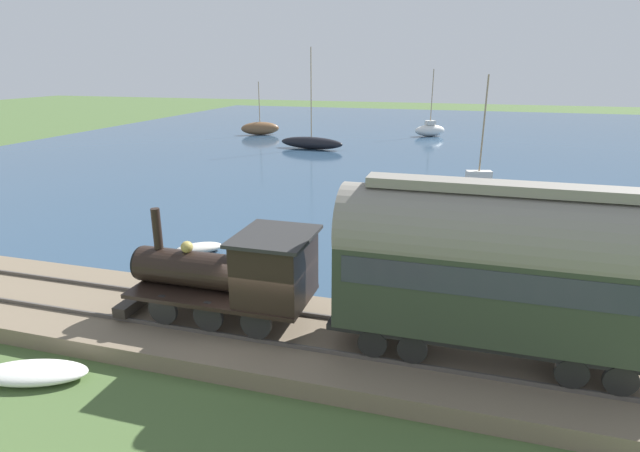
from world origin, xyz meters
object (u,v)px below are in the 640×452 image
(sailboat_brown, at_px, (260,128))
(sailboat_gray, at_px, (478,186))
(passenger_coach, at_px, (497,264))
(rowboat_off_pier, at_px, (199,248))
(beached_dinghy, at_px, (34,373))
(rowboat_mid_harbor, at_px, (632,261))
(rowboat_near_shore, at_px, (532,241))
(sailboat_black, at_px, (311,142))
(sailboat_white, at_px, (430,130))
(steam_locomotive, at_px, (239,271))
(rowboat_far_out, at_px, (474,295))

(sailboat_brown, height_order, sailboat_gray, sailboat_gray)
(passenger_coach, distance_m, rowboat_off_pier, 13.56)
(sailboat_brown, relative_size, beached_dinghy, 2.00)
(passenger_coach, xyz_separation_m, rowboat_off_pier, (6.05, 11.76, -2.97))
(rowboat_mid_harbor, distance_m, beached_dinghy, 21.56)
(rowboat_mid_harbor, relative_size, rowboat_near_shore, 0.79)
(sailboat_black, bearing_deg, sailboat_white, -33.75)
(sailboat_brown, height_order, rowboat_mid_harbor, sailboat_brown)
(rowboat_mid_harbor, height_order, rowboat_off_pier, rowboat_mid_harbor)
(steam_locomotive, distance_m, rowboat_far_out, 8.24)
(sailboat_white, bearing_deg, rowboat_mid_harbor, 168.31)
(passenger_coach, xyz_separation_m, rowboat_far_out, (4.39, 0.24, -2.91))
(rowboat_near_shore, bearing_deg, rowboat_mid_harbor, -146.71)
(rowboat_far_out, distance_m, beached_dinghy, 13.54)
(sailboat_white, bearing_deg, passenger_coach, 158.06)
(sailboat_black, xyz_separation_m, sailboat_brown, (8.13, 8.77, 0.14))
(sailboat_white, bearing_deg, beached_dinghy, 144.85)
(beached_dinghy, bearing_deg, steam_locomotive, -51.44)
(sailboat_black, height_order, beached_dinghy, sailboat_black)
(sailboat_white, relative_size, rowboat_off_pier, 3.48)
(sailboat_white, height_order, rowboat_off_pier, sailboat_white)
(sailboat_brown, bearing_deg, passenger_coach, -176.29)
(rowboat_far_out, relative_size, beached_dinghy, 0.92)
(passenger_coach, height_order, rowboat_near_shore, passenger_coach)
(sailboat_black, relative_size, sailboat_brown, 1.57)
(sailboat_white, bearing_deg, steam_locomotive, 149.58)
(sailboat_black, xyz_separation_m, beached_dinghy, (-37.81, -4.07, -0.41))
(sailboat_white, bearing_deg, sailboat_gray, 162.33)
(sailboat_black, distance_m, rowboat_mid_harbor, 32.71)
(passenger_coach, relative_size, rowboat_near_shore, 2.91)
(steam_locomotive, bearing_deg, rowboat_off_pier, 38.51)
(beached_dinghy, bearing_deg, rowboat_near_shore, -43.27)
(steam_locomotive, xyz_separation_m, sailboat_white, (46.79, -1.98, -1.44))
(sailboat_black, bearing_deg, rowboat_off_pier, -166.69)
(rowboat_near_shore, bearing_deg, passenger_coach, 133.18)
(steam_locomotive, distance_m, sailboat_white, 46.86)
(sailboat_white, distance_m, rowboat_off_pier, 41.30)
(sailboat_gray, height_order, rowboat_off_pier, sailboat_gray)
(rowboat_mid_harbor, distance_m, rowboat_off_pier, 18.04)
(rowboat_near_shore, bearing_deg, sailboat_brown, 5.00)
(rowboat_near_shore, xyz_separation_m, rowboat_off_pier, (-4.92, 14.07, -0.05))
(rowboat_far_out, bearing_deg, rowboat_mid_harbor, -70.73)
(sailboat_brown, height_order, rowboat_off_pier, sailboat_brown)
(sailboat_gray, bearing_deg, sailboat_white, -4.06)
(sailboat_black, relative_size, rowboat_near_shore, 3.36)
(sailboat_brown, height_order, sailboat_white, sailboat_white)
(sailboat_white, xyz_separation_m, rowboat_mid_harbor, (-37.26, -10.90, -0.49))
(steam_locomotive, relative_size, rowboat_far_out, 2.14)
(rowboat_off_pier, bearing_deg, rowboat_mid_harbor, -116.09)
(sailboat_brown, xyz_separation_m, rowboat_far_out, (-38.10, -23.87, -0.48))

